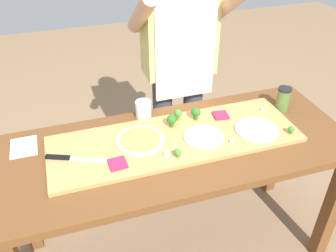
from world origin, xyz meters
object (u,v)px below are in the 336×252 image
Objects in this scene: broccoli_floret_front_left at (178,114)px; cook_center at (179,56)px; pizza_whole_white_garlic at (204,136)px; cheese_crumble_c at (167,154)px; sauce_jar at (283,99)px; broccoli_floret_back_right at (178,152)px; flour_cup at (143,110)px; broccoli_floret_center_right at (196,112)px; broccoli_floret_center_left at (291,130)px; recipe_note at (24,147)px; cheese_crumble_a at (262,110)px; cheese_crumble_b at (232,141)px; chefs_knife at (69,158)px; broccoli_floret_back_mid at (172,120)px; pizza_slice_far_right at (221,115)px; pizza_slice_center at (118,164)px; prep_table at (177,163)px; pizza_whole_pesto_green at (140,140)px; pizza_whole_cheese_artichoke at (257,129)px.

broccoli_floret_front_left is 0.40m from cook_center.
cheese_crumble_c is at bearing -160.09° from pizza_whole_white_garlic.
cook_center is (-0.46, 0.40, 0.14)m from sauce_jar.
flour_cup is (-0.06, 0.39, -0.00)m from broccoli_floret_back_right.
sauce_jar is (0.49, -0.03, 0.00)m from broccoli_floret_center_right.
broccoli_floret_center_left is 0.59× the size of broccoli_floret_center_right.
cheese_crumble_c is at bearing -25.30° from recipe_note.
cheese_crumble_b is (-0.28, -0.20, 0.00)m from cheese_crumble_a.
cheese_crumble_c is (0.42, -0.11, 0.00)m from chefs_knife.
broccoli_floret_back_mid is 4.95× the size of cheese_crumble_a.
flour_cup reaches higher than pizza_slice_far_right.
chefs_knife is 20.87× the size of cheese_crumble_a.
pizza_slice_center is at bearing 173.56° from broccoli_floret_back_right.
pizza_whole_pesto_green is (-0.17, 0.05, 0.14)m from prep_table.
cheese_crumble_a is (0.12, 0.15, -0.00)m from pizza_whole_cheese_artichoke.
flour_cup is 0.71× the size of sauce_jar.
pizza_whole_white_garlic and pizza_whole_cheese_artichoke have the same top height.
cheese_crumble_c is 0.37m from flour_cup.
pizza_slice_center is at bearing -129.42° from cook_center.
cook_center is (-0.33, 0.41, 0.18)m from cheese_crumble_a.
cheese_crumble_a reaches higher than pizza_slice_center.
cheese_crumble_c reaches higher than pizza_whole_white_garlic.
pizza_slice_far_right is at bearing -4.10° from recipe_note.
broccoli_floret_front_left is (0.23, 0.12, 0.03)m from pizza_whole_pesto_green.
broccoli_floret_center_right is 0.53× the size of sauce_jar.
cheese_crumble_c reaches higher than prep_table.
pizza_slice_center is 5.76× the size of cheese_crumble_a.
broccoli_floret_back_right is (-0.05, -0.23, -0.01)m from broccoli_floret_back_mid.
cheese_crumble_a is at bearing 12.11° from prep_table.
cook_center is (0.27, 0.61, 0.18)m from cheese_crumble_c.
broccoli_floret_back_mid is 0.07m from broccoli_floret_front_left.
cheese_crumble_c is (-0.37, -0.22, 0.00)m from pizza_slice_far_right.
pizza_whole_pesto_green reaches higher than recipe_note.
pizza_whole_cheese_artichoke reaches higher than pizza_slice_far_right.
broccoli_floret_center_right is (-0.25, 0.19, 0.03)m from pizza_whole_cheese_artichoke.
prep_table is 21.93× the size of pizza_slice_center.
sauce_jar is at bearing 33.36° from pizza_whole_cheese_artichoke.
pizza_whole_white_garlic reaches higher than cheese_crumble_a.
prep_table is at bearing -2.71° from chefs_knife.
cheese_crumble_c is (0.22, -0.01, 0.00)m from pizza_slice_center.
cheese_crumble_b is 0.83× the size of cheese_crumble_c.
broccoli_floret_front_left is 3.04× the size of cheese_crumble_c.
flour_cup is at bearing 164.74° from cheese_crumble_a.
pizza_whole_white_garlic is at bearing 174.57° from pizza_whole_cheese_artichoke.
broccoli_floret_center_left is (0.42, -0.10, 0.02)m from pizza_whole_white_garlic.
cheese_crumble_b is 0.32m from cheese_crumble_c.
prep_table is at bearing 168.43° from broccoli_floret_center_left.
pizza_slice_center is 1.78× the size of broccoli_floret_back_right.
cheese_crumble_b is at bearing 0.06° from cheese_crumble_c.
cheese_crumble_b is 0.63m from cook_center.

